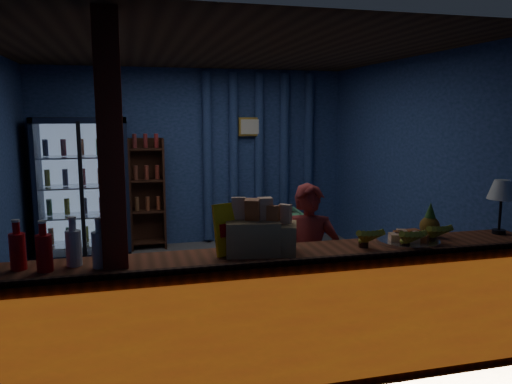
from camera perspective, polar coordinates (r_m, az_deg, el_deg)
The scene contains 19 objects.
ground at distance 5.66m, azimuth -3.98°, elevation -11.21°, with size 4.60×4.60×0.00m, color #515154.
room_walls at distance 5.32m, azimuth -4.17°, elevation 4.85°, with size 4.60×4.60×4.60m.
counter at distance 3.75m, azimuth 1.42°, elevation -14.20°, with size 4.40×0.57×0.99m.
support_post at distance 3.39m, azimuth -15.93°, elevation -2.47°, with size 0.16×0.16×2.60m, color maroon.
beverage_cooler at distance 7.24m, azimuth -19.06°, elevation 0.42°, with size 1.20×0.62×1.90m.
bottle_shelf at distance 7.38m, azimuth -12.33°, elevation -0.23°, with size 0.50×0.28×1.60m.
curtain_folds at distance 7.64m, azimuth 0.38°, elevation 4.11°, with size 1.74×0.14×2.50m.
framed_picture at distance 7.54m, azimuth -0.64°, elevation 7.47°, with size 0.36×0.04×0.28m.
shopkeeper at distance 4.32m, azimuth 6.07°, elevation -8.12°, with size 0.50×0.33×1.37m, color maroon.
green_chair at distance 7.17m, azimuth 2.52°, elevation -4.36°, with size 0.63×0.65×0.59m, color #56AC6E.
side_table at distance 7.09m, azimuth 2.31°, elevation -4.66°, with size 0.70×0.58×0.66m.
yellow_sign at distance 3.63m, azimuth -1.55°, elevation -4.01°, with size 0.47×0.26×0.37m.
soda_bottles at distance 3.50m, azimuth -21.58°, elevation -6.02°, with size 0.61×0.18×0.33m.
snack_box_left at distance 3.61m, azimuth -0.45°, elevation -4.78°, with size 0.43×0.37×0.40m.
snack_box_centre at distance 3.63m, azimuth 1.98°, elevation -5.02°, with size 0.40×0.37×0.35m.
pastry_tray at distance 4.09m, azimuth 16.98°, elevation -5.19°, with size 0.49×0.49×0.08m.
banana_bunches at distance 3.94m, azimuth 16.48°, elevation -4.78°, with size 0.84×0.31×0.18m.
table_lamp at distance 4.61m, azimuth 26.28°, elevation 0.02°, with size 0.23×0.23×0.46m.
pineapple at distance 4.32m, azimuth 19.24°, elevation -3.37°, with size 0.16×0.16×0.28m.
Camera 1 is at (-0.94, -5.22, 1.95)m, focal length 35.00 mm.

